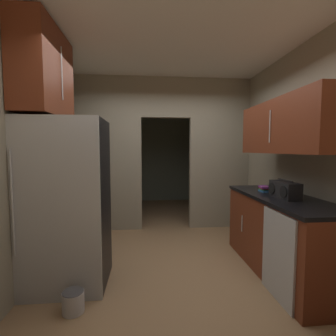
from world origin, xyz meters
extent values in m
plane|color=#93704C|center=(0.00, 0.00, 0.00)|extent=(20.00, 20.00, 0.00)
cube|color=silver|center=(0.00, 0.50, 2.81)|extent=(3.59, 7.33, 0.06)
cube|color=gray|center=(-1.01, 1.66, 1.39)|extent=(1.18, 0.12, 2.78)
cube|color=gray|center=(1.04, 1.66, 1.39)|extent=(1.12, 0.12, 2.78)
cube|color=gray|center=(0.03, 1.66, 2.42)|extent=(0.90, 0.12, 0.72)
cube|color=gray|center=(0.00, 4.23, 1.39)|extent=(3.19, 0.10, 2.78)
cube|color=gray|center=(-1.55, 2.95, 1.39)|extent=(0.10, 2.56, 2.78)
cube|color=gray|center=(1.55, 2.95, 1.39)|extent=(0.10, 2.56, 2.78)
cube|color=gray|center=(-1.65, -0.42, 1.39)|extent=(0.10, 4.16, 2.78)
cube|color=gray|center=(1.65, -0.42, 1.39)|extent=(0.10, 4.16, 2.78)
cube|color=black|center=(-1.20, -0.15, 0.90)|extent=(0.85, 0.66, 1.80)
cube|color=#B7BABC|center=(-1.20, -0.49, 0.90)|extent=(0.85, 0.03, 1.80)
cylinder|color=#B7BABC|center=(-1.56, -0.52, 0.99)|extent=(0.02, 0.02, 0.99)
cube|color=maroon|center=(1.26, -0.14, 0.44)|extent=(0.62, 1.78, 0.89)
cube|color=black|center=(1.26, -0.14, 0.91)|extent=(0.66, 1.78, 0.04)
cylinder|color=#B7BABC|center=(0.94, -0.53, 0.49)|extent=(0.01, 0.01, 0.22)
cylinder|color=#B7BABC|center=(0.94, 0.25, 0.49)|extent=(0.01, 0.01, 0.22)
cube|color=#B7BABC|center=(0.94, -0.63, 0.43)|extent=(0.02, 0.56, 0.87)
cube|color=maroon|center=(1.26, -0.14, 1.74)|extent=(0.34, 1.60, 0.62)
cylinder|color=#B7BABC|center=(1.08, -0.14, 1.74)|extent=(0.01, 0.01, 0.37)
cube|color=maroon|center=(-1.42, -0.06, 2.30)|extent=(0.34, 0.93, 0.94)
cylinder|color=#B7BABC|center=(-1.23, -0.06, 2.30)|extent=(0.01, 0.01, 0.56)
cube|color=black|center=(1.23, -0.23, 1.02)|extent=(0.17, 0.41, 0.19)
cylinder|color=#262626|center=(1.23, -0.23, 1.13)|extent=(0.02, 0.28, 0.02)
cylinder|color=black|center=(1.14, -0.35, 1.02)|extent=(0.01, 0.13, 0.13)
cylinder|color=black|center=(1.14, -0.11, 1.02)|extent=(0.01, 0.13, 0.13)
cube|color=#2D609E|center=(1.21, 0.17, 0.94)|extent=(0.13, 0.15, 0.02)
cube|color=#388C47|center=(1.20, 0.18, 0.96)|extent=(0.11, 0.13, 0.02)
cube|color=red|center=(1.21, 0.18, 0.97)|extent=(0.13, 0.15, 0.02)
cube|color=#8C3893|center=(1.20, 0.17, 0.99)|extent=(0.13, 0.16, 0.02)
cylinder|color=silver|center=(-1.01, -0.66, 0.09)|extent=(0.19, 0.19, 0.19)
cylinder|color=#4C4C51|center=(-1.01, -0.66, 0.19)|extent=(0.19, 0.19, 0.01)
camera|label=1|loc=(-0.34, -2.84, 1.48)|focal=26.02mm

